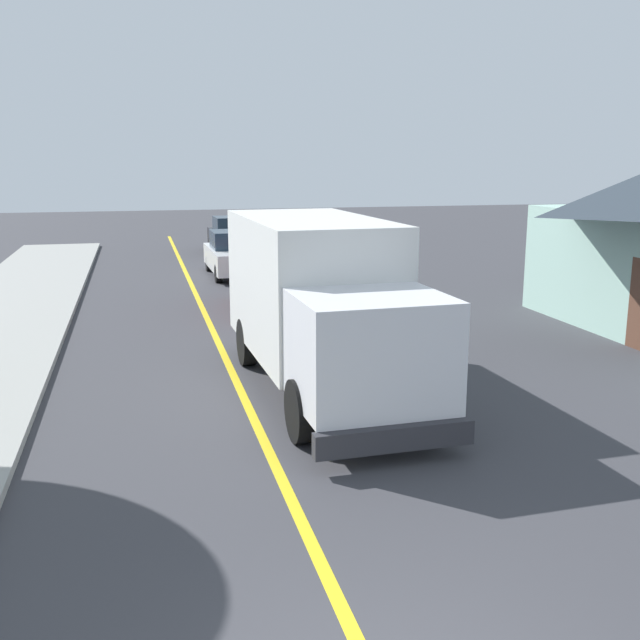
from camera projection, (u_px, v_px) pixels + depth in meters
name	position (u px, v px, depth m)	size (l,w,h in m)	color
centre_line_yellow	(232.00, 372.00, 15.14)	(0.16, 56.00, 0.01)	gold
box_truck	(320.00, 297.00, 13.75)	(2.65, 7.26, 3.20)	silver
parked_car_near	(273.00, 282.00, 21.34)	(1.88, 4.43, 1.67)	maroon
parked_car_mid	(234.00, 255.00, 27.50)	(1.88, 4.43, 1.67)	silver
parked_car_far	(233.00, 236.00, 34.21)	(1.95, 4.46, 1.67)	black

